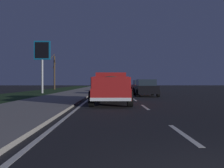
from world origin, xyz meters
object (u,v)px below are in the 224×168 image
(sedan_red, at_px, (140,86))
(sedan_black, at_px, (146,88))
(gas_price_sign, at_px, (42,54))
(pickup_truck, at_px, (111,87))
(bare_tree_far, at_px, (54,72))

(sedan_red, xyz_separation_m, sedan_black, (-7.07, 0.41, 0.00))
(sedan_black, xyz_separation_m, gas_price_sign, (5.86, 11.24, 3.77))
(sedan_red, bearing_deg, pickup_truck, 166.09)
(gas_price_sign, bearing_deg, sedan_black, -117.55)
(sedan_red, distance_m, sedan_black, 7.08)
(pickup_truck, bearing_deg, sedan_red, -13.91)
(pickup_truck, xyz_separation_m, sedan_black, (7.71, -3.25, -0.20))
(sedan_red, height_order, sedan_black, same)
(pickup_truck, distance_m, sedan_red, 15.23)
(sedan_red, bearing_deg, gas_price_sign, 95.89)
(pickup_truck, xyz_separation_m, bare_tree_far, (27.72, 9.89, 2.14))
(bare_tree_far, bearing_deg, pickup_truck, -160.36)
(bare_tree_far, bearing_deg, sedan_black, -146.70)
(sedan_red, height_order, bare_tree_far, bare_tree_far)
(gas_price_sign, bearing_deg, sedan_red, -84.11)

